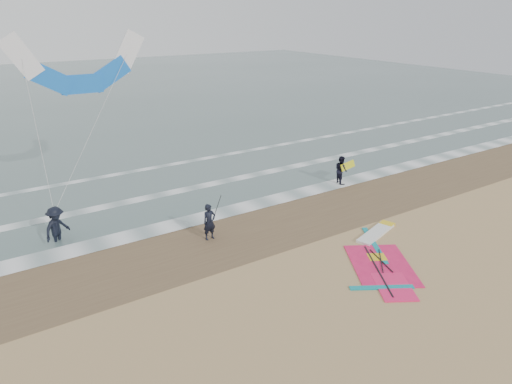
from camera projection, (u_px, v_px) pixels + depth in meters
ground at (365, 285)px, 16.26m from camera, size 120.00×120.00×0.00m
sea_water at (70, 94)px, 53.81m from camera, size 120.00×80.00×0.02m
wet_sand_band at (271, 223)px, 20.95m from camera, size 120.00×5.00×0.01m
foam_waterline at (224, 193)px, 24.42m from camera, size 120.00×9.15×0.02m
windsurf_rig at (381, 256)px, 18.12m from camera, size 5.36×5.07×0.13m
person_standing at (209, 222)px, 19.25m from camera, size 0.60×0.41×1.59m
person_walking at (341, 170)px, 25.55m from camera, size 0.76×0.89×1.60m
person_wading at (56, 221)px, 18.97m from camera, size 1.43×1.31×1.93m
held_pole at (215, 212)px, 19.26m from camera, size 0.17×0.86×1.82m
carried_kiteboard at (348, 166)px, 25.59m from camera, size 1.30×0.51×0.39m
surf_kite at (80, 69)px, 20.21m from camera, size 6.14×2.86×7.02m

